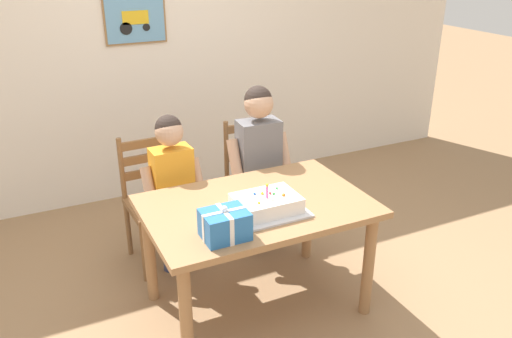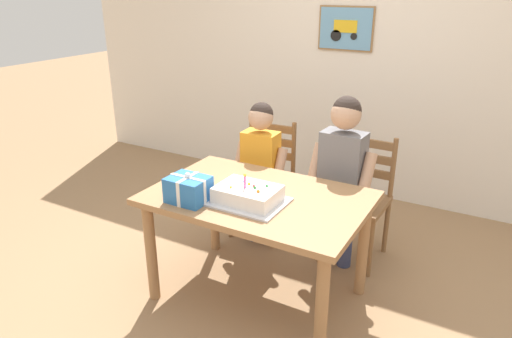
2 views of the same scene
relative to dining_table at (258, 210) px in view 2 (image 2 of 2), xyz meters
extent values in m
plane|color=#997551|center=(0.00, 0.00, -0.63)|extent=(20.00, 20.00, 0.00)
cube|color=silver|center=(0.00, 1.98, 0.67)|extent=(6.40, 0.08, 2.60)
cube|color=olive|center=(-0.17, 1.93, 0.93)|extent=(0.51, 0.02, 0.39)
cube|color=#669EC6|center=(-0.17, 1.92, 0.93)|extent=(0.48, 0.01, 0.36)
cube|color=gold|center=(-0.17, 1.91, 0.95)|extent=(0.22, 0.01, 0.11)
cylinder|color=black|center=(-0.26, 1.91, 0.87)|extent=(0.10, 0.01, 0.10)
cylinder|color=black|center=(-0.09, 1.91, 0.87)|extent=(0.06, 0.01, 0.06)
cube|color=#9E7047|center=(0.00, 0.00, 0.08)|extent=(1.32, 0.88, 0.04)
cylinder|color=#9E7047|center=(-0.58, -0.36, -0.28)|extent=(0.07, 0.07, 0.69)
cylinder|color=#9E7047|center=(0.58, -0.36, -0.28)|extent=(0.07, 0.07, 0.69)
cylinder|color=#9E7047|center=(-0.58, 0.36, -0.28)|extent=(0.07, 0.07, 0.69)
cylinder|color=#9E7047|center=(0.58, 0.36, -0.28)|extent=(0.07, 0.07, 0.69)
cube|color=silver|center=(0.00, -0.12, 0.11)|extent=(0.44, 0.34, 0.01)
cube|color=white|center=(0.00, -0.12, 0.16)|extent=(0.36, 0.26, 0.09)
cylinder|color=#E04C9E|center=(-0.01, -0.14, 0.24)|extent=(0.01, 0.01, 0.07)
sphere|color=yellow|center=(-0.01, -0.14, 0.29)|extent=(0.02, 0.02, 0.02)
sphere|color=green|center=(0.10, -0.07, 0.21)|extent=(0.01, 0.01, 0.01)
sphere|color=green|center=(0.05, -0.12, 0.21)|extent=(0.01, 0.01, 0.01)
sphere|color=yellow|center=(-0.01, -0.09, 0.21)|extent=(0.02, 0.02, 0.02)
sphere|color=yellow|center=(-0.08, -0.18, 0.21)|extent=(0.01, 0.01, 0.01)
sphere|color=orange|center=(0.09, -0.16, 0.21)|extent=(0.02, 0.02, 0.02)
sphere|color=blue|center=(-0.05, -0.08, 0.21)|extent=(0.01, 0.01, 0.01)
sphere|color=red|center=(0.03, -0.11, 0.21)|extent=(0.01, 0.01, 0.01)
cube|color=#286BB7|center=(-0.32, -0.27, 0.18)|extent=(0.24, 0.19, 0.15)
cube|color=white|center=(-0.32, -0.27, 0.18)|extent=(0.24, 0.02, 0.16)
cube|color=white|center=(-0.32, -0.27, 0.18)|extent=(0.02, 0.20, 0.16)
sphere|color=white|center=(-0.32, -0.27, 0.27)|extent=(0.04, 0.04, 0.04)
cube|color=brown|center=(-0.39, 0.77, -0.18)|extent=(0.44, 0.44, 0.04)
cylinder|color=brown|center=(-0.19, 0.59, -0.41)|extent=(0.04, 0.04, 0.43)
cylinder|color=brown|center=(-0.57, 0.57, -0.41)|extent=(0.04, 0.04, 0.43)
cylinder|color=brown|center=(-0.21, 0.97, -0.41)|extent=(0.04, 0.04, 0.43)
cylinder|color=brown|center=(-0.59, 0.95, -0.41)|extent=(0.04, 0.04, 0.43)
cylinder|color=brown|center=(-0.21, 0.97, 0.07)|extent=(0.04, 0.04, 0.45)
cylinder|color=brown|center=(-0.59, 0.95, 0.07)|extent=(0.04, 0.04, 0.45)
cube|color=brown|center=(-0.40, 0.96, 0.00)|extent=(0.36, 0.04, 0.06)
cube|color=brown|center=(-0.40, 0.96, 0.11)|extent=(0.36, 0.04, 0.06)
cube|color=brown|center=(-0.40, 0.96, 0.22)|extent=(0.36, 0.04, 0.06)
cube|color=brown|center=(0.39, 0.77, -0.18)|extent=(0.43, 0.43, 0.04)
cylinder|color=brown|center=(0.58, 0.57, -0.41)|extent=(0.04, 0.04, 0.43)
cylinder|color=brown|center=(0.20, 0.58, -0.41)|extent=(0.04, 0.04, 0.43)
cylinder|color=brown|center=(0.59, 0.95, -0.41)|extent=(0.04, 0.04, 0.43)
cylinder|color=brown|center=(0.21, 0.96, -0.41)|extent=(0.04, 0.04, 0.43)
cylinder|color=brown|center=(0.59, 0.95, 0.07)|extent=(0.04, 0.04, 0.45)
cylinder|color=brown|center=(0.21, 0.96, 0.07)|extent=(0.04, 0.04, 0.45)
cube|color=brown|center=(0.40, 0.96, 0.00)|extent=(0.36, 0.03, 0.06)
cube|color=brown|center=(0.40, 0.96, 0.11)|extent=(0.36, 0.03, 0.06)
cube|color=brown|center=(0.40, 0.96, 0.22)|extent=(0.36, 0.03, 0.06)
cylinder|color=#38426B|center=(0.38, 0.62, -0.39)|extent=(0.10, 0.10, 0.47)
cylinder|color=#38426B|center=(0.25, 0.63, -0.39)|extent=(0.10, 0.10, 0.47)
cube|color=slate|center=(0.31, 0.62, 0.11)|extent=(0.30, 0.20, 0.54)
cylinder|color=tan|center=(0.50, 0.58, 0.10)|extent=(0.09, 0.23, 0.36)
cylinder|color=tan|center=(0.13, 0.60, 0.10)|extent=(0.09, 0.23, 0.36)
sphere|color=tan|center=(0.31, 0.62, 0.51)|extent=(0.20, 0.20, 0.20)
sphere|color=#2D231E|center=(0.32, 0.63, 0.53)|extent=(0.19, 0.19, 0.19)
cylinder|color=#38426B|center=(-0.27, 0.62, -0.42)|extent=(0.09, 0.09, 0.43)
cylinder|color=#38426B|center=(-0.38, 0.62, -0.42)|extent=(0.09, 0.09, 0.43)
cube|color=orange|center=(-0.32, 0.62, 0.04)|extent=(0.27, 0.17, 0.49)
cylinder|color=tan|center=(-0.16, 0.60, 0.03)|extent=(0.08, 0.20, 0.33)
cylinder|color=tan|center=(-0.49, 0.58, 0.03)|extent=(0.08, 0.20, 0.33)
sphere|color=tan|center=(-0.32, 0.62, 0.40)|extent=(0.18, 0.18, 0.18)
sphere|color=#2D231E|center=(-0.32, 0.63, 0.42)|extent=(0.17, 0.17, 0.17)
camera|label=1|loc=(-1.20, -2.49, 1.53)|focal=36.95mm
camera|label=2|loc=(1.26, -2.27, 1.31)|focal=32.82mm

